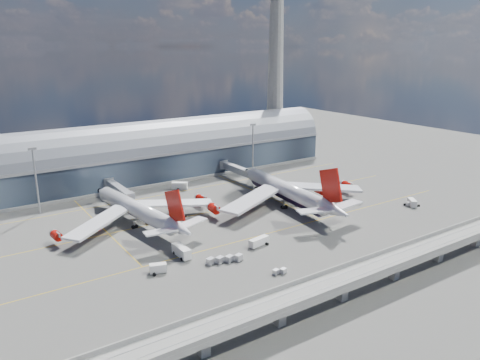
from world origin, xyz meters
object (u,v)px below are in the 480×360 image
service_truck_4 (180,212)px  cargo_train_2 (410,203)px  floodlight_mast_right (253,148)px  service_truck_1 (158,268)px  cargo_train_1 (225,259)px  service_truck_2 (259,242)px  cargo_train_0 (280,271)px  floodlight_mast_left (36,179)px  service_truck_5 (180,186)px  control_tower (276,65)px  service_truck_0 (181,251)px  service_truck_3 (412,203)px  airliner_left (139,210)px  airliner_right (288,192)px

service_truck_4 → cargo_train_2: 92.11m
floodlight_mast_right → service_truck_1: size_ratio=5.01×
cargo_train_1 → service_truck_2: bearing=-91.9°
service_truck_1 → cargo_train_0: service_truck_1 is taller
floodlight_mast_left → cargo_train_0: bearing=-63.3°
service_truck_4 → service_truck_5: size_ratio=0.82×
service_truck_4 → control_tower: bearing=45.7°
floodlight_mast_right → cargo_train_2: (25.97, -73.31, -12.77)m
floodlight_mast_left → control_tower: bearing=11.7°
service_truck_4 → floodlight_mast_left: bearing=154.8°
floodlight_mast_right → service_truck_5: floodlight_mast_right is taller
cargo_train_2 → service_truck_2: bearing=101.4°
control_tower → service_truck_4: size_ratio=17.93×
cargo_train_2 → cargo_train_0: bearing=114.8°
service_truck_0 → service_truck_1: 11.93m
service_truck_2 → service_truck_5: 69.71m
service_truck_0 → cargo_train_0: (17.77, -25.46, -0.96)m
service_truck_0 → service_truck_3: 98.58m
service_truck_1 → service_truck_5: 80.22m
service_truck_4 → service_truck_5: (15.41, 30.82, 0.14)m
airliner_left → service_truck_4: bearing=-6.9°
airliner_left → service_truck_5: 44.36m
airliner_right → cargo_train_2: size_ratio=13.80×
control_tower → service_truck_0: size_ratio=12.75×
airliner_left → cargo_train_0: 60.41m
floodlight_mast_left → service_truck_1: bearing=-76.3°
floodlight_mast_left → service_truck_5: bearing=-2.1°
airliner_left → airliner_right: bearing=-20.2°
service_truck_0 → cargo_train_1: service_truck_0 is taller
service_truck_3 → service_truck_5: service_truck_5 is taller
airliner_left → service_truck_0: size_ratio=7.89×
floodlight_mast_left → service_truck_0: size_ratio=3.18×
control_tower → cargo_train_1: control_tower is taller
service_truck_4 → service_truck_5: 34.46m
service_truck_3 → cargo_train_2: 1.03m
service_truck_4 → cargo_train_0: service_truck_4 is taller
service_truck_2 → control_tower: bearing=-50.2°
service_truck_1 → service_truck_5: service_truck_5 is taller
cargo_train_0 → service_truck_3: bearing=-94.7°
service_truck_3 → cargo_train_2: bearing=115.9°
service_truck_5 → service_truck_4: bearing=-168.5°
service_truck_0 → cargo_train_0: service_truck_0 is taller
service_truck_0 → service_truck_3: bearing=-6.3°
airliner_left → control_tower: bearing=22.0°
control_tower → service_truck_1: size_ratio=20.07×
floodlight_mast_right → service_truck_4: floodlight_mast_right is taller
airliner_left → cargo_train_0: bearing=-79.8°
service_truck_5 → cargo_train_0: 89.33m
service_truck_2 → cargo_train_0: bearing=150.5°
service_truck_3 → service_truck_1: bearing=-145.9°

